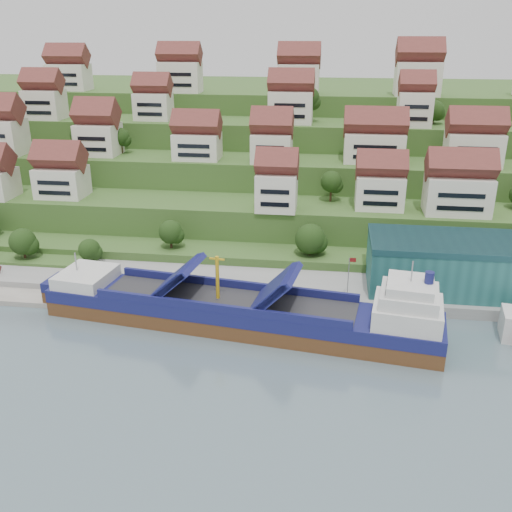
# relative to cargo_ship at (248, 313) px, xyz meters

# --- Properties ---
(ground) EXTENTS (300.00, 300.00, 0.00)m
(ground) POSITION_rel_cargo_ship_xyz_m (-0.76, 0.19, -3.00)
(ground) COLOR slate
(ground) RESTS_ON ground
(quay) EXTENTS (180.00, 14.00, 2.20)m
(quay) POSITION_rel_cargo_ship_xyz_m (19.24, 15.19, -1.90)
(quay) COLOR gray
(quay) RESTS_ON ground
(hillside) EXTENTS (260.00, 128.00, 31.00)m
(hillside) POSITION_rel_cargo_ship_xyz_m (-0.76, 103.74, 7.65)
(hillside) COLOR #2D4C1E
(hillside) RESTS_ON ground
(hillside_village) EXTENTS (157.78, 62.64, 29.32)m
(hillside_village) POSITION_rel_cargo_ship_xyz_m (1.04, 61.34, 21.72)
(hillside_village) COLOR silver
(hillside_village) RESTS_ON ground
(hillside_trees) EXTENTS (143.87, 62.63, 31.28)m
(hillside_trees) POSITION_rel_cargo_ship_xyz_m (-8.91, 43.77, 13.07)
(hillside_trees) COLOR #223F15
(hillside_trees) RESTS_ON ground
(flagpole) EXTENTS (1.28, 0.16, 8.00)m
(flagpole) POSITION_rel_cargo_ship_xyz_m (17.35, 10.19, 3.88)
(flagpole) COLOR gray
(flagpole) RESTS_ON quay
(cargo_ship) EXTENTS (70.58, 20.21, 15.37)m
(cargo_ship) POSITION_rel_cargo_ship_xyz_m (0.00, 0.00, 0.00)
(cargo_ship) COLOR #523119
(cargo_ship) RESTS_ON ground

